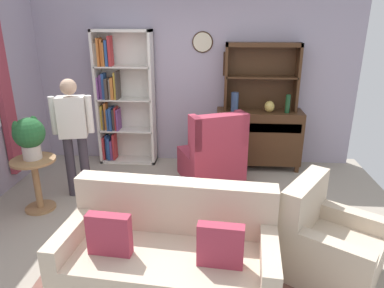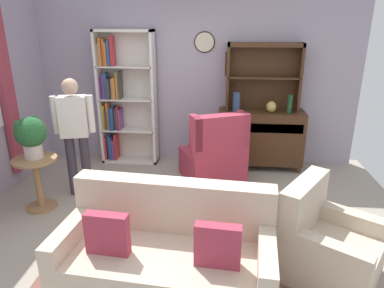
% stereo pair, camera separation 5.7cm
% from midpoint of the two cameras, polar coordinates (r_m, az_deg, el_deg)
% --- Properties ---
extents(ground_plane, '(5.40, 4.60, 0.02)m').
position_cam_midpoint_polar(ground_plane, '(4.10, -1.29, -13.67)').
color(ground_plane, '#9E9384').
extents(wall_back, '(5.00, 0.09, 2.80)m').
position_cam_midpoint_polar(wall_back, '(5.60, 1.13, 11.09)').
color(wall_back, '#A399AD').
rests_on(wall_back, ground_plane).
extents(area_rug, '(2.85, 2.18, 0.01)m').
position_cam_midpoint_polar(area_rug, '(3.83, 1.28, -16.11)').
color(area_rug, brown).
rests_on(area_rug, ground_plane).
extents(bookshelf, '(0.90, 0.30, 2.10)m').
position_cam_midpoint_polar(bookshelf, '(5.70, -11.03, 7.15)').
color(bookshelf, silver).
rests_on(bookshelf, ground_plane).
extents(sideboard, '(1.30, 0.45, 0.92)m').
position_cam_midpoint_polar(sideboard, '(5.57, 11.27, 1.17)').
color(sideboard, '#422816').
rests_on(sideboard, ground_plane).
extents(sideboard_hutch, '(1.10, 0.26, 1.00)m').
position_cam_midpoint_polar(sideboard_hutch, '(5.44, 11.91, 12.08)').
color(sideboard_hutch, '#422816').
rests_on(sideboard_hutch, sideboard).
extents(vase_tall, '(0.11, 0.11, 0.29)m').
position_cam_midpoint_polar(vase_tall, '(5.31, 7.54, 6.75)').
color(vase_tall, '#33476B').
rests_on(vase_tall, sideboard).
extents(vase_round, '(0.15, 0.15, 0.17)m').
position_cam_midpoint_polar(vase_round, '(5.39, 13.07, 5.91)').
color(vase_round, tan).
rests_on(vase_round, sideboard).
extents(bottle_wine, '(0.07, 0.07, 0.28)m').
position_cam_midpoint_polar(bottle_wine, '(5.39, 15.89, 6.26)').
color(bottle_wine, '#194223').
rests_on(bottle_wine, sideboard).
extents(couch_floral, '(1.87, 1.00, 0.90)m').
position_cam_midpoint_polar(couch_floral, '(3.18, -3.52, -17.72)').
color(couch_floral, beige).
rests_on(couch_floral, ground_plane).
extents(armchair_floral, '(1.06, 1.05, 0.88)m').
position_cam_midpoint_polar(armchair_floral, '(3.54, 21.49, -15.31)').
color(armchair_floral, beige).
rests_on(armchair_floral, ground_plane).
extents(wingback_chair, '(1.04, 1.05, 1.05)m').
position_cam_midpoint_polar(wingback_chair, '(5.02, 3.97, -2.06)').
color(wingback_chair, '#A33347').
rests_on(wingback_chair, ground_plane).
extents(plant_stand, '(0.52, 0.52, 0.67)m').
position_cam_midpoint_polar(plant_stand, '(4.69, -23.52, -5.05)').
color(plant_stand, '#997047').
rests_on(plant_stand, ground_plane).
extents(potted_plant_large, '(0.36, 0.36, 0.50)m').
position_cam_midpoint_polar(potted_plant_large, '(4.53, -24.42, 1.46)').
color(potted_plant_large, beige).
rests_on(potted_plant_large, plant_stand).
extents(person_reading, '(0.52, 0.27, 1.56)m').
position_cam_midpoint_polar(person_reading, '(4.72, -18.19, 2.26)').
color(person_reading, '#38333D').
rests_on(person_reading, ground_plane).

